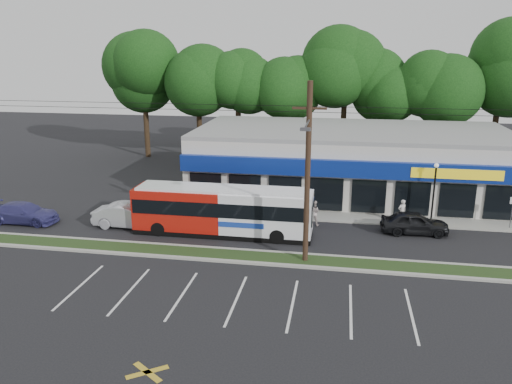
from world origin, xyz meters
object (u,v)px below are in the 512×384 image
object	(u,v)px
metrobus	(223,210)
pedestrian_b	(313,213)
utility_pole	(304,168)
lamp_post	(434,186)
pedestrian_a	(402,212)
car_silver	(130,216)
car_blue	(24,213)
car_dark	(415,223)

from	to	relation	value
metrobus	pedestrian_b	distance (m)	6.28
utility_pole	lamp_post	distance (m)	11.67
utility_pole	pedestrian_a	world-z (taller)	utility_pole
utility_pole	car_silver	distance (m)	13.23
car_blue	pedestrian_b	world-z (taller)	pedestrian_b
lamp_post	metrobus	size ratio (longest dim) A/B	0.37
utility_pole	lamp_post	bearing A→B (deg)	43.95
car_silver	pedestrian_a	distance (m)	18.41
car_silver	car_dark	bearing A→B (deg)	-83.00
metrobus	pedestrian_b	world-z (taller)	metrobus
car_dark	lamp_post	bearing A→B (deg)	-35.49
lamp_post	pedestrian_a	distance (m)	2.72
lamp_post	metrobus	distance (m)	14.28
car_dark	pedestrian_b	xyz separation A→B (m)	(-6.55, 0.47, 0.15)
metrobus	pedestrian_a	world-z (taller)	metrobus
utility_pole	pedestrian_b	size ratio (longest dim) A/B	28.51
car_blue	pedestrian_b	distance (m)	19.87
car_silver	pedestrian_b	distance (m)	12.32
car_dark	car_blue	xyz separation A→B (m)	(-26.21, -2.42, -0.03)
car_blue	pedestrian_a	world-z (taller)	pedestrian_a
car_dark	pedestrian_b	size ratio (longest dim) A/B	2.44
utility_pole	metrobus	size ratio (longest dim) A/B	4.35
utility_pole	pedestrian_b	world-z (taller)	utility_pole
car_silver	car_blue	size ratio (longest dim) A/B	1.01
metrobus	car_silver	bearing A→B (deg)	178.68
car_dark	car_blue	distance (m)	26.32
car_silver	pedestrian_a	bearing A→B (deg)	-77.16
car_dark	car_blue	bearing A→B (deg)	92.92
utility_pole	car_dark	xyz separation A→B (m)	(6.79, 5.76, -4.69)
metrobus	car_silver	world-z (taller)	metrobus
pedestrian_b	lamp_post	bearing A→B (deg)	-164.01
utility_pole	metrobus	bearing A→B (deg)	146.53
lamp_post	car_silver	distance (m)	20.51
car_blue	pedestrian_a	size ratio (longest dim) A/B	2.81
lamp_post	car_silver	xyz separation A→B (m)	(-20.00, -4.15, -1.87)
lamp_post	car_silver	size ratio (longest dim) A/B	0.87
car_dark	car_blue	size ratio (longest dim) A/B	0.89
lamp_post	car_dark	world-z (taller)	lamp_post
car_dark	pedestrian_a	world-z (taller)	pedestrian_a
lamp_post	pedestrian_a	size ratio (longest dim) A/B	2.48
utility_pole	pedestrian_a	distance (m)	10.78
car_dark	pedestrian_a	xyz separation A→B (m)	(-0.62, 1.82, 0.13)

